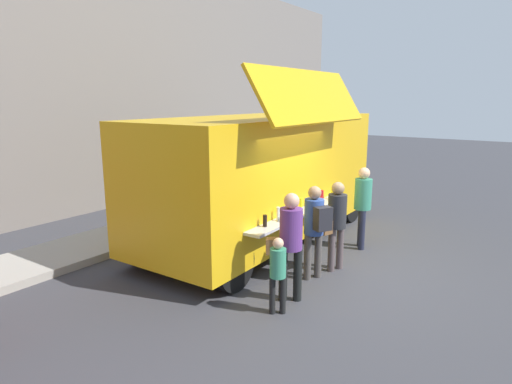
{
  "coord_description": "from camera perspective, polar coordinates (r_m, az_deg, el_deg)",
  "views": [
    {
      "loc": [
        -7.08,
        -3.2,
        3.16
      ],
      "look_at": [
        -0.06,
        1.79,
        1.3
      ],
      "focal_mm": 30.43,
      "sensor_mm": 36.0,
      "label": 1
    }
  ],
  "objects": [
    {
      "name": "trash_bin",
      "position": [
        13.97,
        1.24,
        1.05
      ],
      "size": [
        0.6,
        0.6,
        0.92
      ],
      "primitive_type": "cylinder",
      "color": "#2D5C37",
      "rests_on": "ground"
    },
    {
      "name": "customer_extra_browsing",
      "position": [
        9.46,
        13.86,
        -1.08
      ],
      "size": [
        0.36,
        0.36,
        1.76
      ],
      "rotation": [
        0.0,
        0.0,
        2.03
      ],
      "color": "#1F2235",
      "rests_on": "ground"
    },
    {
      "name": "ground_plane",
      "position": [
        8.39,
        10.4,
        -10.16
      ],
      "size": [
        60.0,
        60.0,
        0.0
      ],
      "primitive_type": "plane",
      "color": "#38383D"
    },
    {
      "name": "food_truck_main",
      "position": [
        9.63,
        0.94,
        2.44
      ],
      "size": [
        6.53,
        3.17,
        3.7
      ],
      "rotation": [
        0.0,
        0.0,
        0.02
      ],
      "color": "gold",
      "rests_on": "ground"
    },
    {
      "name": "child_near_queue",
      "position": [
        6.48,
        2.89,
        -10.06
      ],
      "size": [
        0.24,
        0.24,
        1.19
      ],
      "rotation": [
        0.0,
        0.0,
        0.67
      ],
      "color": "black",
      "rests_on": "ground"
    },
    {
      "name": "customer_rear_waiting",
      "position": [
        6.79,
        4.48,
        -6.05
      ],
      "size": [
        0.47,
        0.54,
        1.76
      ],
      "rotation": [
        0.0,
        0.0,
        0.63
      ],
      "color": "black",
      "rests_on": "ground"
    },
    {
      "name": "customer_front_ordering",
      "position": [
        8.12,
        10.51,
        -3.47
      ],
      "size": [
        0.55,
        0.35,
        1.68
      ],
      "rotation": [
        0.0,
        0.0,
        1.25
      ],
      "color": "#504344",
      "rests_on": "ground"
    },
    {
      "name": "curb_strip",
      "position": [
        9.38,
        -27.59,
        -8.47
      ],
      "size": [
        28.0,
        1.6,
        0.15
      ],
      "primitive_type": "cube",
      "color": "#9E998E",
      "rests_on": "ground"
    },
    {
      "name": "customer_mid_with_backpack",
      "position": [
        7.64,
        7.78,
        -4.1
      ],
      "size": [
        0.46,
        0.55,
        1.69
      ],
      "rotation": [
        0.0,
        0.0,
        1.08
      ],
      "color": "#48433F",
      "rests_on": "ground"
    }
  ]
}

